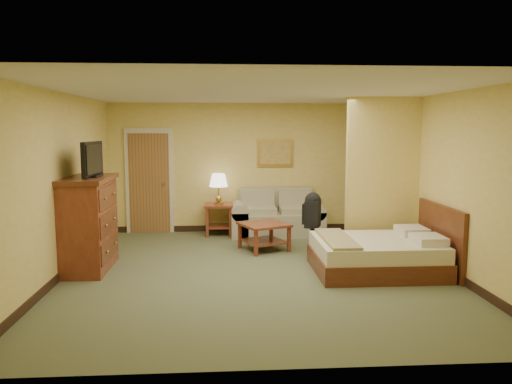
{
  "coord_description": "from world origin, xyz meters",
  "views": [
    {
      "loc": [
        -0.48,
        -7.09,
        2.08
      ],
      "look_at": [
        0.04,
        0.6,
        1.11
      ],
      "focal_mm": 35.0,
      "sensor_mm": 36.0,
      "label": 1
    }
  ],
  "objects": [
    {
      "name": "floor",
      "position": [
        0.0,
        0.0,
        0.0
      ],
      "size": [
        6.0,
        6.0,
        0.0
      ],
      "primitive_type": "plane",
      "color": "#525839",
      "rests_on": "ground"
    },
    {
      "name": "ceiling",
      "position": [
        0.0,
        0.0,
        2.6
      ],
      "size": [
        6.0,
        6.0,
        0.0
      ],
      "primitive_type": "plane",
      "rotation": [
        3.14,
        0.0,
        0.0
      ],
      "color": "white",
      "rests_on": "back_wall"
    },
    {
      "name": "back_wall",
      "position": [
        0.0,
        3.0,
        1.3
      ],
      "size": [
        5.5,
        0.02,
        2.6
      ],
      "primitive_type": "cube",
      "color": "#DFC35F",
      "rests_on": "floor"
    },
    {
      "name": "left_wall",
      "position": [
        -2.75,
        0.0,
        1.3
      ],
      "size": [
        0.02,
        6.0,
        2.6
      ],
      "primitive_type": "cube",
      "color": "#DFC35F",
      "rests_on": "floor"
    },
    {
      "name": "right_wall",
      "position": [
        2.75,
        0.0,
        1.3
      ],
      "size": [
        0.02,
        6.0,
        2.6
      ],
      "primitive_type": "cube",
      "color": "#DFC35F",
      "rests_on": "floor"
    },
    {
      "name": "partition",
      "position": [
        2.15,
        0.93,
        1.3
      ],
      "size": [
        1.2,
        0.15,
        2.6
      ],
      "primitive_type": "cube",
      "color": "#DFC35F",
      "rests_on": "floor"
    },
    {
      "name": "door",
      "position": [
        -1.95,
        2.96,
        1.03
      ],
      "size": [
        0.94,
        0.16,
        2.1
      ],
      "color": "beige",
      "rests_on": "floor"
    },
    {
      "name": "baseboard",
      "position": [
        0.0,
        2.99,
        0.06
      ],
      "size": [
        5.5,
        0.02,
        0.12
      ],
      "primitive_type": "cube",
      "color": "black",
      "rests_on": "floor"
    },
    {
      "name": "loveseat",
      "position": [
        0.59,
        2.58,
        0.3
      ],
      "size": [
        1.81,
        0.84,
        0.92
      ],
      "color": "tan",
      "rests_on": "floor"
    },
    {
      "name": "side_table",
      "position": [
        -0.56,
        2.65,
        0.41
      ],
      "size": [
        0.56,
        0.56,
        0.61
      ],
      "color": "maroon",
      "rests_on": "floor"
    },
    {
      "name": "table_lamp",
      "position": [
        -0.56,
        2.65,
        1.07
      ],
      "size": [
        0.36,
        0.36,
        0.6
      ],
      "color": "#A9873E",
      "rests_on": "side_table"
    },
    {
      "name": "coffee_table",
      "position": [
        0.22,
        1.32,
        0.34
      ],
      "size": [
        0.96,
        0.96,
        0.47
      ],
      "rotation": [
        0.0,
        0.0,
        0.4
      ],
      "color": "maroon",
      "rests_on": "floor"
    },
    {
      "name": "wall_picture",
      "position": [
        0.59,
        2.97,
        1.6
      ],
      "size": [
        0.73,
        0.04,
        0.57
      ],
      "color": "#B78E3F",
      "rests_on": "back_wall"
    },
    {
      "name": "dresser",
      "position": [
        -2.48,
        0.31,
        0.7
      ],
      "size": [
        0.68,
        1.3,
        1.39
      ],
      "color": "maroon",
      "rests_on": "floor"
    },
    {
      "name": "tv",
      "position": [
        -2.38,
        0.31,
        1.63
      ],
      "size": [
        0.23,
        0.84,
        0.51
      ],
      "rotation": [
        0.0,
        0.0,
        -0.05
      ],
      "color": "black",
      "rests_on": "dresser"
    },
    {
      "name": "bed",
      "position": [
        1.83,
        -0.1,
        0.27
      ],
      "size": [
        1.88,
        1.52,
        0.98
      ],
      "color": "#4F2212",
      "rests_on": "floor"
    },
    {
      "name": "backpack",
      "position": [
        0.99,
        0.89,
        0.78
      ],
      "size": [
        0.32,
        0.39,
        0.57
      ],
      "rotation": [
        0.0,
        0.0,
        -0.36
      ],
      "color": "black",
      "rests_on": "bed"
    }
  ]
}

